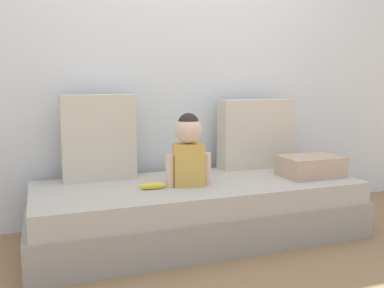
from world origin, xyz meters
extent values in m
plane|color=#93704C|center=(0.00, 0.00, 0.00)|extent=(12.00, 12.00, 0.00)
cube|color=silver|center=(0.00, 0.54, 1.24)|extent=(5.32, 0.10, 2.48)
cube|color=#9C978F|center=(0.00, 0.00, 0.11)|extent=(2.12, 0.82, 0.23)
cube|color=#B7B2A8|center=(0.00, 0.00, 0.30)|extent=(2.06, 0.80, 0.14)
cube|color=beige|center=(-0.58, 0.31, 0.65)|extent=(0.47, 0.16, 0.56)
cube|color=beige|center=(0.58, 0.31, 0.62)|extent=(0.57, 0.16, 0.51)
cube|color=gold|center=(-0.09, -0.06, 0.50)|extent=(0.21, 0.16, 0.26)
sphere|color=beige|center=(-0.09, -0.06, 0.71)|extent=(0.17, 0.17, 0.17)
sphere|color=#2D231E|center=(-0.09, -0.06, 0.75)|extent=(0.13, 0.13, 0.13)
cylinder|color=beige|center=(-0.21, -0.06, 0.47)|extent=(0.06, 0.06, 0.20)
cylinder|color=beige|center=(0.03, -0.06, 0.47)|extent=(0.06, 0.06, 0.20)
ellipsoid|color=yellow|center=(-0.33, -0.08, 0.39)|extent=(0.17, 0.05, 0.04)
cube|color=tan|center=(0.78, -0.10, 0.44)|extent=(0.40, 0.28, 0.14)
camera|label=1|loc=(-0.96, -2.46, 1.00)|focal=39.29mm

